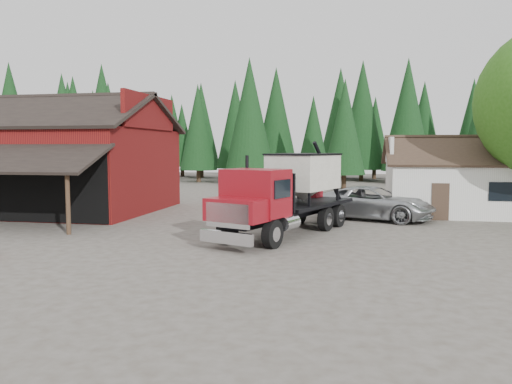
# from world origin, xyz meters

# --- Properties ---
(ground) EXTENTS (120.00, 120.00, 0.00)m
(ground) POSITION_xyz_m (0.00, 0.00, 0.00)
(ground) COLOR #4D473D
(ground) RESTS_ON ground
(red_barn) EXTENTS (12.80, 13.63, 7.18)m
(red_barn) POSITION_xyz_m (-11.00, 9.90, 2.69)
(red_barn) COLOR maroon
(red_barn) RESTS_ON ground
(farmhouse) EXTENTS (8.60, 6.42, 4.65)m
(farmhouse) POSITION_xyz_m (13.00, 13.00, 1.67)
(farmhouse) COLOR silver
(farmhouse) RESTS_ON ground
(conifer_backdrop) EXTENTS (76.00, 16.00, 16.00)m
(conifer_backdrop) POSITION_xyz_m (0.00, 42.00, 0.00)
(conifer_backdrop) COLOR black
(conifer_backdrop) RESTS_ON ground
(near_pine_a) EXTENTS (4.40, 4.40, 11.40)m
(near_pine_a) POSITION_xyz_m (-22.00, 28.00, 6.39)
(near_pine_a) COLOR #382619
(near_pine_a) RESTS_ON ground
(near_pine_b) EXTENTS (3.96, 3.96, 10.40)m
(near_pine_b) POSITION_xyz_m (6.00, 30.00, 5.89)
(near_pine_b) COLOR #382619
(near_pine_b) RESTS_ON ground
(near_pine_d) EXTENTS (5.28, 5.28, 13.40)m
(near_pine_d) POSITION_xyz_m (-4.00, 34.00, 7.39)
(near_pine_d) COLOR #382619
(near_pine_d) RESTS_ON ground
(feed_truck) EXTENTS (5.69, 9.56, 4.20)m
(feed_truck) POSITION_xyz_m (4.02, 4.02, 1.96)
(feed_truck) COLOR black
(feed_truck) RESTS_ON ground
(silver_car) EXTENTS (7.07, 4.93, 1.79)m
(silver_car) POSITION_xyz_m (8.00, 9.67, 0.90)
(silver_car) COLOR #A4A7AB
(silver_car) RESTS_ON ground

